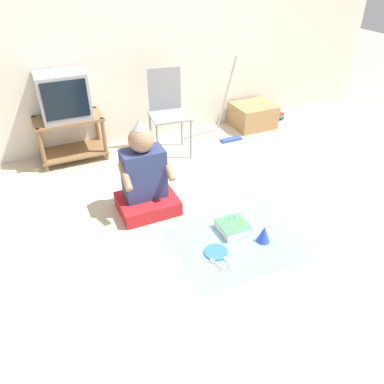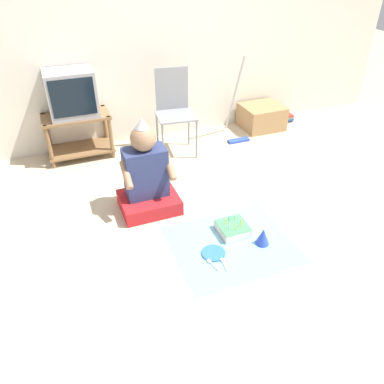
% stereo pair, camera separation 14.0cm
% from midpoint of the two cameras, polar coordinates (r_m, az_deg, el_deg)
% --- Properties ---
extents(ground_plane, '(16.00, 16.00, 0.00)m').
position_cam_midpoint_polar(ground_plane, '(3.38, 6.09, -5.43)').
color(ground_plane, beige).
extents(wall_back, '(6.40, 0.06, 2.55)m').
position_cam_midpoint_polar(wall_back, '(4.68, -7.14, 23.07)').
color(wall_back, silver).
rests_on(wall_back, ground_plane).
extents(tv_stand, '(0.74, 0.42, 0.51)m').
position_cam_midpoint_polar(tv_stand, '(4.54, -18.84, 8.27)').
color(tv_stand, olive).
rests_on(tv_stand, ground_plane).
extents(tv, '(0.51, 0.41, 0.50)m').
position_cam_midpoint_polar(tv, '(4.38, -19.95, 13.64)').
color(tv, '#99999E').
rests_on(tv, tv_stand).
extents(folding_chair, '(0.48, 0.46, 0.97)m').
position_cam_midpoint_polar(folding_chair, '(4.41, -4.71, 12.89)').
color(folding_chair, gray).
rests_on(folding_chair, ground_plane).
extents(cardboard_box_stack, '(0.53, 0.48, 0.31)m').
position_cam_midpoint_polar(cardboard_box_stack, '(5.28, 8.47, 11.47)').
color(cardboard_box_stack, '#A87F51').
rests_on(cardboard_box_stack, ground_plane).
extents(dust_mop, '(0.28, 0.43, 1.07)m').
position_cam_midpoint_polar(dust_mop, '(4.84, 4.77, 11.50)').
color(dust_mop, '#2D4CB2').
rests_on(dust_mop, ground_plane).
extents(book_pile, '(0.18, 0.14, 0.10)m').
position_cam_midpoint_polar(book_pile, '(5.59, 12.02, 11.23)').
color(book_pile, '#333338').
rests_on(book_pile, ground_plane).
extents(person_seated, '(0.54, 0.44, 0.90)m').
position_cam_midpoint_polar(person_seated, '(3.46, -8.33, 1.79)').
color(person_seated, red).
rests_on(person_seated, ground_plane).
extents(party_cloth, '(1.01, 0.87, 0.01)m').
position_cam_midpoint_polar(party_cloth, '(3.22, 5.09, -7.67)').
color(party_cloth, '#7FC6E0').
rests_on(party_cloth, ground_plane).
extents(birthday_cake, '(0.25, 0.25, 0.14)m').
position_cam_midpoint_polar(birthday_cake, '(3.31, 5.12, -5.35)').
color(birthday_cake, '#F4E0C6').
rests_on(birthday_cake, party_cloth).
extents(party_hat_blue, '(0.12, 0.12, 0.15)m').
position_cam_midpoint_polar(party_hat_blue, '(3.22, 9.67, -6.32)').
color(party_hat_blue, blue).
rests_on(party_hat_blue, party_cloth).
extents(paper_plate, '(0.20, 0.20, 0.01)m').
position_cam_midpoint_polar(paper_plate, '(3.11, 2.36, -9.16)').
color(paper_plate, blue).
rests_on(paper_plate, party_cloth).
extents(plastic_spoon_near, '(0.05, 0.14, 0.01)m').
position_cam_midpoint_polar(plastic_spoon_near, '(3.03, 1.94, -10.52)').
color(plastic_spoon_near, white).
rests_on(plastic_spoon_near, party_cloth).
extents(plastic_spoon_far, '(0.04, 0.14, 0.01)m').
position_cam_midpoint_polar(plastic_spoon_far, '(3.05, 3.87, -10.32)').
color(plastic_spoon_far, white).
rests_on(plastic_spoon_far, party_cloth).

